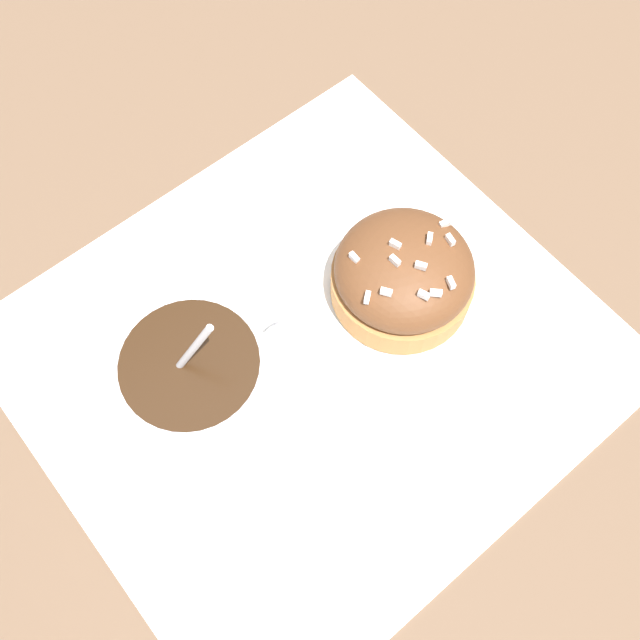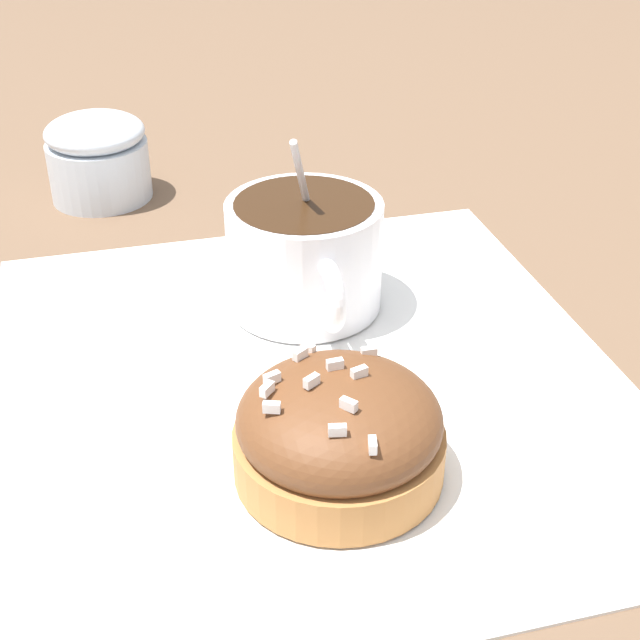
# 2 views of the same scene
# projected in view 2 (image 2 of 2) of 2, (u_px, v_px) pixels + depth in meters

# --- Properties ---
(ground_plane) EXTENTS (3.00, 3.00, 0.00)m
(ground_plane) POSITION_uv_depth(u_px,v_px,m) (309.00, 381.00, 0.45)
(ground_plane) COLOR brown
(paper_napkin) EXTENTS (0.36, 0.33, 0.00)m
(paper_napkin) POSITION_uv_depth(u_px,v_px,m) (309.00, 379.00, 0.45)
(paper_napkin) COLOR white
(paper_napkin) RESTS_ON ground_plane
(coffee_cup) EXTENTS (0.11, 0.09, 0.10)m
(coffee_cup) POSITION_uv_depth(u_px,v_px,m) (305.00, 251.00, 0.49)
(coffee_cup) COLOR white
(coffee_cup) RESTS_ON paper_napkin
(frosted_pastry) EXTENTS (0.09, 0.09, 0.05)m
(frosted_pastry) POSITION_uv_depth(u_px,v_px,m) (331.00, 432.00, 0.38)
(frosted_pastry) COLOR #B2753D
(frosted_pastry) RESTS_ON paper_napkin
(sugar_bowl) EXTENTS (0.07, 0.07, 0.06)m
(sugar_bowl) POSITION_uv_depth(u_px,v_px,m) (98.00, 156.00, 0.62)
(sugar_bowl) COLOR silver
(sugar_bowl) RESTS_ON ground_plane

